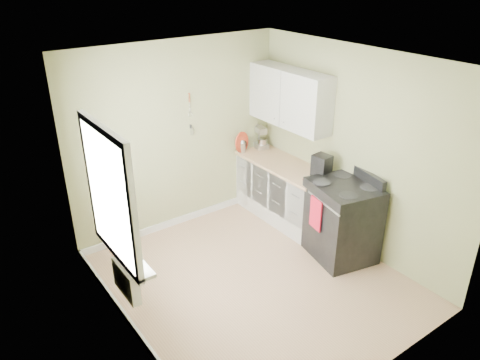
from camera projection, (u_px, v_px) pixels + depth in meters
floor at (255, 282)px, 5.81m from camera, size 3.20×3.60×0.02m
ceiling at (259, 60)px, 4.64m from camera, size 3.20×3.60×0.02m
wall_back at (178, 138)px, 6.55m from camera, size 3.20×0.02×2.70m
wall_left at (121, 228)px, 4.37m from camera, size 0.02×3.60×2.70m
wall_right at (355, 152)px, 6.08m from camera, size 0.02×3.60×2.70m
base_cabinets at (283, 192)px, 7.04m from camera, size 0.60×1.60×0.87m
countertop at (284, 165)px, 6.84m from camera, size 0.64×1.60×0.04m
upper_cabinets at (290, 98)px, 6.57m from camera, size 0.35×1.40×0.80m
window at (109, 196)px, 4.52m from camera, size 0.06×1.14×1.44m
window_sill at (124, 251)px, 4.85m from camera, size 0.18×1.14×0.04m
radiator at (126, 281)px, 4.94m from camera, size 0.12×0.50×0.35m
wall_utensils at (190, 121)px, 6.54m from camera, size 0.02×0.14×0.58m
stove at (342, 220)px, 6.12m from camera, size 0.91×0.99×1.17m
stand_mixer at (260, 137)px, 7.36m from camera, size 0.25×0.34×0.38m
kettle at (242, 146)px, 7.18m from camera, size 0.19×0.11×0.20m
coffee_maker at (321, 168)px, 6.27m from camera, size 0.23×0.24×0.35m
red_tray at (242, 142)px, 7.16m from camera, size 0.33×0.16×0.32m
jar at (305, 182)px, 6.17m from camera, size 0.08×0.08×0.08m
plant_a at (131, 245)px, 4.63m from camera, size 0.21×0.20×0.33m
plant_b at (122, 236)px, 4.80m from camera, size 0.21×0.21×0.30m
plant_c at (116, 231)px, 4.90m from camera, size 0.23×0.23×0.29m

